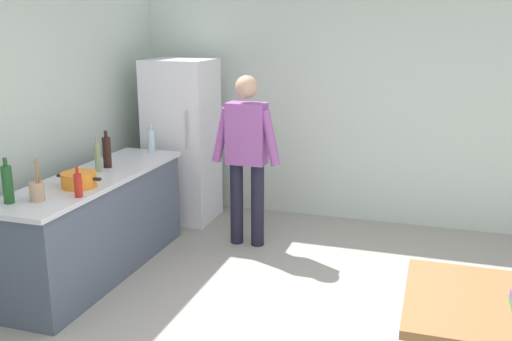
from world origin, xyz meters
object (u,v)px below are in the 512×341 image
Objects in this scene: utensil_jar at (37,191)px; bottle_wine_green at (7,184)px; bottle_sauce_red at (78,185)px; bottle_wine_dark at (107,152)px; bottle_vinegar_tall at (98,157)px; bottle_water_clear at (151,140)px; person at (247,150)px; refrigerator at (182,141)px; cooking_pot at (79,180)px.

bottle_wine_green reaches higher than utensil_jar.
utensil_jar is 0.29m from bottle_sauce_red.
bottle_wine_dark is 1.06× the size of bottle_vinegar_tall.
bottle_water_clear is (0.20, 1.82, -0.02)m from bottle_wine_green.
person is at bearing 57.85° from bottle_wine_green.
refrigerator reaches higher than bottle_wine_green.
refrigerator is 4.50× the size of cooking_pot.
refrigerator is 1.10m from person.
bottle_wine_dark is (-0.13, 0.63, 0.09)m from cooking_pot.
person reaches higher than bottle_wine_green.
person is at bearing 60.10° from utensil_jar.
bottle_wine_green is 1.00× the size of bottle_wine_dark.
refrigerator reaches higher than bottle_vinegar_tall.
bottle_vinegar_tall is at bearing -88.12° from bottle_wine_dark.
bottle_wine_green is 1.13× the size of bottle_water_clear.
bottle_wine_dark is at bearing 84.73° from bottle_wine_green.
bottle_sauce_red is (0.15, -2.17, 0.10)m from refrigerator.
bottle_wine_green is 1.16m from bottle_wine_dark.
refrigerator reaches higher than bottle_water_clear.
bottle_vinegar_tall is (-0.05, 0.88, 0.06)m from utensil_jar.
bottle_wine_green is (-0.16, -0.11, 0.07)m from utensil_jar.
person is at bearing 55.36° from cooking_pot.
utensil_jar is at bearing 33.46° from bottle_wine_green.
bottle_wine_dark is 0.16m from bottle_vinegar_tall.
cooking_pot is 0.29m from bottle_sauce_red.
bottle_vinegar_tall reaches higher than bottle_sauce_red.
bottle_wine_green is at bearing -114.80° from cooking_pot.
bottle_wine_dark is at bearing 91.88° from bottle_vinegar_tall.
bottle_vinegar_tall is (-0.09, -0.83, 0.01)m from bottle_water_clear.
bottle_wine_green reaches higher than bottle_water_clear.
person is 5.00× the size of bottle_wine_green.
cooking_pot is (-0.01, -1.94, 0.06)m from refrigerator.
bottle_vinegar_tall is at bearing 111.98° from bottle_sauce_red.
bottle_sauce_red is at bearing 35.43° from bottle_wine_green.
person is at bearing -30.23° from refrigerator.
bottle_wine_dark is at bearing -145.42° from person.
bottle_wine_dark reaches higher than bottle_sauce_red.
bottle_water_clear is 0.94× the size of bottle_vinegar_tall.
bottle_sauce_red is (-0.80, -1.62, 0.02)m from person.
bottle_wine_dark is (-0.06, 1.04, 0.07)m from utensil_jar.
person is 5.31× the size of utensil_jar.
utensil_jar is (-0.08, -2.35, 0.08)m from refrigerator.
person is 5.31× the size of bottle_vinegar_tall.
bottle_water_clear is 0.68m from bottle_wine_dark.
bottle_wine_green is 1.00m from bottle_vinegar_tall.
refrigerator is at bearing 84.30° from bottle_wine_green.
cooking_pot is at bearing 123.87° from bottle_sauce_red.
refrigerator reaches higher than bottle_wine_dark.
bottle_wine_green is at bearing -96.19° from bottle_water_clear.
refrigerator is 5.62× the size of utensil_jar.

